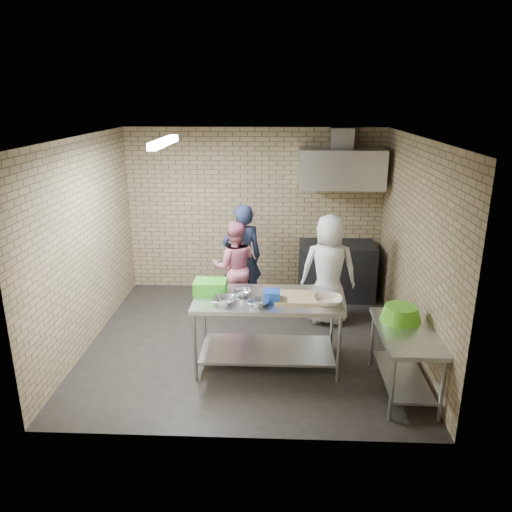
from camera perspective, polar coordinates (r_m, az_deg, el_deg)
The scene contains 26 objects.
floor at distance 6.85m, azimuth -0.92°, elevation -9.71°, with size 4.20×4.20×0.00m, color black.
ceiling at distance 6.08m, azimuth -1.05°, elevation 13.44°, with size 4.20×4.20×0.00m, color black.
back_wall at distance 8.26m, azimuth -0.15°, elevation 5.18°, with size 4.20×0.06×2.70m, color tan.
front_wall at distance 4.46m, azimuth -2.52°, elevation -6.27°, with size 4.20×0.06×2.70m, color tan.
left_wall at distance 6.79m, azimuth -18.98°, elevation 1.33°, with size 0.06×4.00×2.70m, color tan.
right_wall at distance 6.55m, azimuth 17.67°, elevation 0.89°, with size 0.06×4.00×2.70m, color tan.
prep_table at distance 6.14m, azimuth 1.30°, elevation -8.55°, with size 1.76×0.88×0.88m, color silver.
side_counter at distance 5.87m, azimuth 16.59°, elevation -11.41°, with size 0.60×1.20×0.75m, color silver.
stove at distance 8.23m, azimuth 9.18°, elevation -1.64°, with size 1.20×0.70×0.90m, color black.
range_hood at distance 7.89m, azimuth 9.73°, elevation 9.85°, with size 1.30×0.60×0.60m, color silver.
hood_duct at distance 7.99m, azimuth 9.78°, elevation 13.20°, with size 0.35×0.30×0.30m, color #A5A8AD.
wall_shelf at distance 8.14m, azimuth 11.63°, elevation 8.71°, with size 0.80×0.20×0.04m, color #3F2B19.
fluorescent_fixture at distance 6.23m, azimuth -10.51°, elevation 12.71°, with size 0.10×1.25×0.08m, color white.
green_crate at distance 6.09m, azimuth -5.26°, elevation -3.53°, with size 0.39×0.29×0.16m, color green.
blue_tub at distance 5.84m, azimuth 1.80°, elevation -4.58°, with size 0.20×0.20×0.13m, color #1846B6.
cutting_board at distance 5.94m, azimuth 4.71°, elevation -4.76°, with size 0.54×0.41×0.03m, color tan.
mixing_bowl_a at distance 5.79m, azimuth -3.69°, elevation -5.14°, with size 0.27×0.27×0.07m, color #B1B4B8.
mixing_bowl_b at distance 6.00m, azimuth -1.53°, elevation -4.25°, with size 0.21×0.21×0.07m, color silver.
mixing_bowl_c at distance 5.74m, azimuth 0.28°, elevation -5.32°, with size 0.25×0.25×0.06m, color #B0B2B7.
ceramic_bowl at distance 5.83m, azimuth 8.22°, elevation -5.03°, with size 0.34×0.34×0.08m, color beige.
green_basin at distance 5.88m, azimuth 16.23°, elevation -6.31°, with size 0.46×0.46×0.17m, color #59C626, non-canonical shape.
bottle_red at distance 8.09m, azimuth 9.90°, elevation 9.54°, with size 0.07×0.07×0.18m, color #B22619.
bottle_green at distance 8.15m, azimuth 12.72°, elevation 9.33°, with size 0.06×0.06×0.15m, color green.
man_navy at distance 7.52m, azimuth -1.59°, elevation -0.23°, with size 0.61×0.40×1.66m, color #131A31.
woman_pink at distance 7.49m, azimuth -2.45°, elevation -1.30°, with size 0.69×0.54×1.42m, color #D26F89.
woman_white at distance 7.17m, azimuth 8.32°, elevation -1.57°, with size 0.79×0.51×1.61m, color white.
Camera 1 is at (0.37, -6.05, 3.18)m, focal length 34.94 mm.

